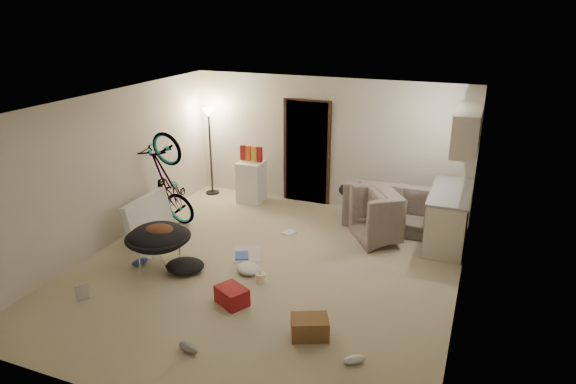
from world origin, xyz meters
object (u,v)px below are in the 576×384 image
at_px(bicycle, 169,200).
at_px(drink_case_b, 232,296).
at_px(drink_case_a, 310,327).
at_px(juicer, 261,277).
at_px(kitchen_counter, 448,218).
at_px(mini_fridge, 251,182).
at_px(tv_box, 148,218).
at_px(armchair, 394,220).
at_px(saucer_chair, 159,243).
at_px(sofa, 404,210).
at_px(floor_lamp, 209,133).

xyz_separation_m(bicycle, drink_case_b, (2.27, -1.95, -0.35)).
distance_m(drink_case_a, juicer, 1.43).
bearing_deg(kitchen_counter, drink_case_b, -129.32).
distance_m(mini_fridge, drink_case_a, 4.65).
bearing_deg(tv_box, drink_case_b, -31.01).
distance_m(armchair, drink_case_a, 3.18).
bearing_deg(drink_case_b, armchair, 88.59).
bearing_deg(mini_fridge, saucer_chair, -92.18).
relative_size(kitchen_counter, tv_box, 1.35).
relative_size(kitchen_counter, drink_case_a, 3.39).
distance_m(tv_box, juicer, 2.50).
distance_m(mini_fridge, juicer, 3.30).
xyz_separation_m(kitchen_counter, armchair, (-0.86, -0.15, -0.12)).
height_order(sofa, juicer, sofa).
height_order(tv_box, drink_case_a, tv_box).
bearing_deg(floor_lamp, armchair, -11.38).
height_order(mini_fridge, saucer_chair, mini_fridge).
distance_m(armchair, juicer, 2.67).
height_order(armchair, drink_case_a, armchair).
relative_size(armchair, juicer, 4.78).
bearing_deg(drink_case_b, bicycle, 167.17).
bearing_deg(kitchen_counter, sofa, 150.14).
relative_size(sofa, mini_fridge, 2.52).
bearing_deg(kitchen_counter, armchair, -170.20).
xyz_separation_m(sofa, mini_fridge, (-3.08, 0.10, 0.11)).
distance_m(tv_box, drink_case_a, 3.84).
xyz_separation_m(kitchen_counter, sofa, (-0.78, 0.45, -0.14)).
height_order(saucer_chair, tv_box, tv_box).
distance_m(drink_case_b, juicer, 0.66).
xyz_separation_m(mini_fridge, juicer, (1.52, -2.91, -0.33)).
xyz_separation_m(drink_case_b, juicer, (0.12, 0.64, -0.04)).
bearing_deg(drink_case_a, saucer_chair, 139.37).
height_order(bicycle, saucer_chair, bicycle).
height_order(bicycle, juicer, bicycle).
height_order(mini_fridge, drink_case_b, mini_fridge).
distance_m(bicycle, drink_case_a, 4.15).
distance_m(floor_lamp, tv_box, 2.51).
distance_m(kitchen_counter, armchair, 0.88).
distance_m(bicycle, tv_box, 0.63).
bearing_deg(bicycle, armchair, -68.51).
relative_size(mini_fridge, saucer_chair, 0.85).
distance_m(kitchen_counter, juicer, 3.34).
bearing_deg(tv_box, mini_fridge, 68.01).
bearing_deg(armchair, tv_box, 78.43).
height_order(sofa, mini_fridge, mini_fridge).
distance_m(mini_fridge, tv_box, 2.39).
bearing_deg(drink_case_b, tv_box, 177.52).
height_order(floor_lamp, drink_case_b, floor_lamp).
height_order(tv_box, drink_case_b, tv_box).
relative_size(sofa, saucer_chair, 2.14).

